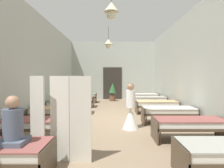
# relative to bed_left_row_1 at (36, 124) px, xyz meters

# --- Properties ---
(ground_plane) EXTENTS (6.74, 14.03, 0.10)m
(ground_plane) POSITION_rel_bed_left_row_1_xyz_m (2.02, 2.85, -0.49)
(ground_plane) COLOR #8C755B
(room_shell) EXTENTS (6.54, 13.63, 4.33)m
(room_shell) POSITION_rel_bed_left_row_1_xyz_m (2.02, 4.21, 1.73)
(room_shell) COLOR #B2B7AD
(room_shell) RESTS_ON ground
(bed_left_row_1) EXTENTS (1.90, 0.84, 0.57)m
(bed_left_row_1) POSITION_rel_bed_left_row_1_xyz_m (0.00, 0.00, 0.00)
(bed_left_row_1) COLOR #473828
(bed_left_row_1) RESTS_ON ground
(bed_right_row_1) EXTENTS (1.90, 0.84, 0.57)m
(bed_right_row_1) POSITION_rel_bed_left_row_1_xyz_m (4.04, 0.00, 0.00)
(bed_right_row_1) COLOR #473828
(bed_right_row_1) RESTS_ON ground
(bed_left_row_2) EXTENTS (1.90, 0.84, 0.57)m
(bed_left_row_2) POSITION_rel_bed_left_row_1_xyz_m (0.00, 1.90, 0.00)
(bed_left_row_2) COLOR #473828
(bed_left_row_2) RESTS_ON ground
(bed_right_row_2) EXTENTS (1.90, 0.84, 0.57)m
(bed_right_row_2) POSITION_rel_bed_left_row_1_xyz_m (4.04, 1.90, 0.00)
(bed_right_row_2) COLOR #473828
(bed_right_row_2) RESTS_ON ground
(bed_left_row_3) EXTENTS (1.90, 0.84, 0.57)m
(bed_left_row_3) POSITION_rel_bed_left_row_1_xyz_m (0.00, 3.80, 0.00)
(bed_left_row_3) COLOR #473828
(bed_left_row_3) RESTS_ON ground
(bed_right_row_3) EXTENTS (1.90, 0.84, 0.57)m
(bed_right_row_3) POSITION_rel_bed_left_row_1_xyz_m (4.04, 3.80, 0.00)
(bed_right_row_3) COLOR #473828
(bed_right_row_3) RESTS_ON ground
(bed_left_row_4) EXTENTS (1.90, 0.84, 0.57)m
(bed_left_row_4) POSITION_rel_bed_left_row_1_xyz_m (0.00, 5.70, 0.00)
(bed_left_row_4) COLOR #473828
(bed_left_row_4) RESTS_ON ground
(bed_right_row_4) EXTENTS (1.90, 0.84, 0.57)m
(bed_right_row_4) POSITION_rel_bed_left_row_1_xyz_m (4.04, 5.70, 0.00)
(bed_right_row_4) COLOR #473828
(bed_right_row_4) RESTS_ON ground
(bed_left_row_5) EXTENTS (1.90, 0.84, 0.57)m
(bed_left_row_5) POSITION_rel_bed_left_row_1_xyz_m (0.00, 7.60, 0.00)
(bed_left_row_5) COLOR #473828
(bed_left_row_5) RESTS_ON ground
(bed_right_row_5) EXTENTS (1.90, 0.84, 0.57)m
(bed_right_row_5) POSITION_rel_bed_left_row_1_xyz_m (4.04, 7.60, 0.00)
(bed_right_row_5) COLOR #473828
(bed_right_row_5) RESTS_ON ground
(nurse_near_aisle) EXTENTS (0.52, 0.52, 1.49)m
(nurse_near_aisle) POSITION_rel_bed_left_row_1_xyz_m (2.58, 1.11, 0.09)
(nurse_near_aisle) COLOR white
(nurse_near_aisle) RESTS_ON ground
(patient_seated_primary) EXTENTS (0.44, 0.44, 0.80)m
(patient_seated_primary) POSITION_rel_bed_left_row_1_xyz_m (0.35, -1.91, 0.43)
(patient_seated_primary) COLOR #515B70
(patient_seated_primary) RESTS_ON bed_left_row_0
(patient_seated_secondary) EXTENTS (0.44, 0.44, 0.80)m
(patient_seated_secondary) POSITION_rel_bed_left_row_1_xyz_m (0.35, 5.68, 0.43)
(patient_seated_secondary) COLOR #515B70
(patient_seated_secondary) RESTS_ON bed_left_row_4
(potted_plant) EXTENTS (0.50, 0.50, 1.26)m
(potted_plant) POSITION_rel_bed_left_row_1_xyz_m (2.02, 8.38, 0.27)
(potted_plant) COLOR brown
(potted_plant) RESTS_ON ground
(privacy_screen) EXTENTS (1.23, 0.26, 1.70)m
(privacy_screen) POSITION_rel_bed_left_row_1_xyz_m (0.95, -1.32, 0.41)
(privacy_screen) COLOR silver
(privacy_screen) RESTS_ON ground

